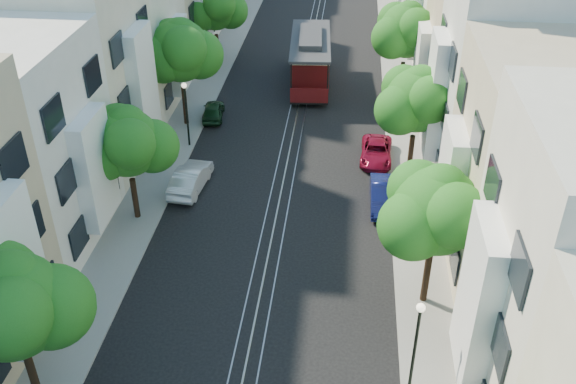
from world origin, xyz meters
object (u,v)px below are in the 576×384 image
(tree_w_c, at_px, (181,52))
(tree_e_d, at_px, (407,32))
(tree_e_b, at_px, (438,213))
(parked_car_w_far, at_px, (213,111))
(parked_car_e_far, at_px, (376,152))
(tree_w_d, at_px, (215,8))
(lamp_east, at_px, (417,335))
(parked_car_w_mid, at_px, (191,178))
(tree_w_a, at_px, (13,308))
(parked_car_e_mid, at_px, (383,195))
(lamp_west, at_px, (186,105))
(tree_w_b, at_px, (128,144))
(cable_car, at_px, (310,57))
(tree_e_c, at_px, (418,102))

(tree_w_c, bearing_deg, tree_e_d, 22.62)
(tree_e_b, relative_size, parked_car_w_far, 2.00)
(parked_car_e_far, distance_m, parked_car_w_far, 11.87)
(tree_w_d, bearing_deg, lamp_east, -67.20)
(lamp_east, relative_size, parked_car_e_far, 1.05)
(parked_car_w_mid, bearing_deg, tree_e_b, 151.99)
(tree_w_a, height_order, parked_car_e_mid, tree_w_a)
(tree_e_d, height_order, parked_car_e_mid, tree_e_d)
(tree_w_d, relative_size, lamp_west, 1.57)
(tree_w_d, distance_m, parked_car_e_mid, 23.62)
(tree_w_b, height_order, tree_w_c, tree_w_c)
(tree_w_a, xyz_separation_m, parked_car_e_mid, (12.74, 14.51, -4.10))
(cable_car, bearing_deg, tree_e_c, -65.46)
(tree_w_b, bearing_deg, parked_car_w_far, 82.79)
(tree_w_d, height_order, parked_car_w_far, tree_w_d)
(parked_car_e_mid, bearing_deg, parked_car_w_mid, 175.94)
(lamp_west, bearing_deg, cable_car, 57.80)
(tree_e_d, distance_m, tree_w_d, 15.25)
(tree_e_d, bearing_deg, parked_car_w_far, -159.43)
(tree_w_d, bearing_deg, tree_w_c, -90.00)
(cable_car, bearing_deg, parked_car_w_mid, -112.81)
(tree_e_c, relative_size, parked_car_w_mid, 1.58)
(tree_w_a, distance_m, parked_car_w_mid, 15.83)
(tree_w_c, xyz_separation_m, parked_car_e_far, (12.46, -3.49, -4.52))
(parked_car_e_far, height_order, parked_car_w_far, parked_car_w_far)
(tree_w_a, relative_size, tree_w_b, 1.07)
(parked_car_w_far, bearing_deg, lamp_east, 112.34)
(lamp_east, distance_m, parked_car_w_mid, 17.50)
(tree_e_d, bearing_deg, tree_w_c, -157.38)
(tree_w_b, xyz_separation_m, parked_car_e_mid, (12.74, 2.51, -3.76))
(lamp_east, bearing_deg, tree_e_d, 87.96)
(cable_car, distance_m, parked_car_w_mid, 16.68)
(parked_car_w_mid, bearing_deg, parked_car_e_mid, -177.97)
(tree_w_c, height_order, parked_car_w_far, tree_w_c)
(tree_e_d, distance_m, parked_car_w_mid, 19.00)
(lamp_east, xyz_separation_m, parked_car_w_far, (-11.90, 22.15, -2.28))
(tree_w_d, xyz_separation_m, parked_car_w_far, (1.54, -9.83, -4.03))
(tree_e_d, distance_m, parked_car_e_far, 10.60)
(tree_e_b, xyz_separation_m, tree_w_b, (-14.40, 5.00, -0.34))
(cable_car, relative_size, parked_car_e_far, 2.34)
(tree_e_d, relative_size, parked_car_e_far, 1.72)
(tree_w_c, xyz_separation_m, tree_w_d, (-0.00, 11.00, -0.47))
(parked_car_w_mid, bearing_deg, lamp_west, -70.21)
(tree_e_b, distance_m, parked_car_e_far, 13.33)
(tree_w_b, xyz_separation_m, tree_w_d, (0.00, 22.00, 0.20))
(lamp_west, bearing_deg, parked_car_w_far, 80.42)
(tree_e_c, xyz_separation_m, tree_w_a, (-14.40, -18.00, 0.13))
(tree_e_d, relative_size, tree_w_a, 1.02)
(tree_w_d, bearing_deg, cable_car, -22.59)
(tree_w_d, relative_size, lamp_east, 1.57)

